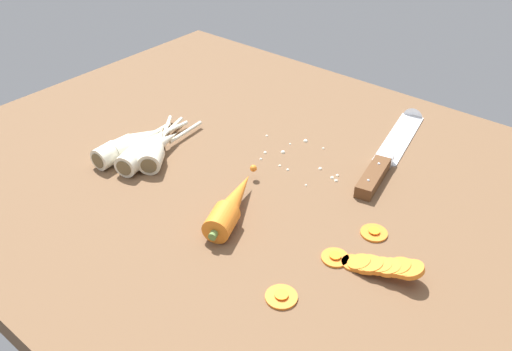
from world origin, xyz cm
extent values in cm
cube|color=brown|center=(0.00, 0.00, -2.00)|extent=(120.00, 90.00, 4.00)
cube|color=silver|center=(12.02, 26.76, 0.25)|extent=(8.20, 20.47, 0.50)
cone|color=silver|center=(9.84, 37.75, 0.25)|extent=(4.47, 3.71, 3.96)
cube|color=silver|center=(13.96, 16.96, 1.10)|extent=(3.27, 2.53, 2.20)
cube|color=brown|center=(15.22, 10.58, 1.10)|extent=(4.88, 11.33, 2.20)
sphere|color=silver|center=(14.68, 13.33, 2.20)|extent=(0.50, 0.50, 0.50)
sphere|color=silver|center=(15.77, 7.83, 2.20)|extent=(0.50, 0.50, 0.50)
cylinder|color=orange|center=(4.18, -15.12, 2.10)|extent=(5.80, 6.40, 4.20)
cone|color=orange|center=(1.92, -9.27, 2.10)|extent=(8.25, 13.16, 3.99)
sphere|color=orange|center=(-1.16, -1.29, 2.10)|extent=(1.20, 1.20, 1.20)
cylinder|color=#5B7F3D|center=(5.34, -18.13, 2.10)|extent=(1.48, 1.37, 1.20)
cylinder|color=silver|center=(-19.05, -12.89, 2.00)|extent=(5.28, 5.77, 4.00)
cone|color=silver|center=(-21.09, -6.59, 2.00)|extent=(6.23, 9.23, 3.80)
cylinder|color=silver|center=(-23.19, -0.14, 1.10)|extent=(3.50, 8.93, 0.70)
cylinder|color=brown|center=(-18.31, -15.15, 2.00)|extent=(2.76, 1.15, 2.80)
cylinder|color=silver|center=(-16.87, -10.27, 2.00)|extent=(5.81, 5.88, 4.00)
cone|color=silver|center=(-20.51, -5.44, 2.00)|extent=(7.69, 8.47, 3.80)
cylinder|color=silver|center=(-24.23, -0.49, 1.10)|extent=(5.60, 7.11, 0.70)
cylinder|color=brown|center=(-15.56, -12.01, 2.00)|extent=(2.42, 1.92, 2.80)
cylinder|color=silver|center=(-23.45, -11.18, 2.00)|extent=(4.21, 4.30, 4.00)
cone|color=silver|center=(-23.16, -5.50, 2.00)|extent=(4.18, 7.47, 3.80)
cylinder|color=silver|center=(-22.85, 0.32, 1.10)|extent=(1.11, 7.90, 0.70)
cylinder|color=brown|center=(-23.56, -13.22, 2.00)|extent=(2.81, 0.45, 2.80)
cylinder|color=silver|center=(-23.72, -14.50, 2.00)|extent=(4.28, 4.46, 4.00)
cone|color=silver|center=(-24.12, -8.68, 2.00)|extent=(4.30, 7.70, 3.80)
cylinder|color=silver|center=(-24.53, -2.72, 1.10)|extent=(1.25, 8.10, 0.70)
cylinder|color=brown|center=(-23.58, -16.59, 2.00)|extent=(2.81, 0.49, 2.80)
cylinder|color=silver|center=(-18.92, -12.06, 2.00)|extent=(4.40, 5.05, 4.00)
cone|color=silver|center=(-19.50, -5.55, 2.00)|extent=(4.53, 8.68, 3.80)
cylinder|color=silver|center=(-20.10, 1.13, 1.10)|extent=(1.51, 9.08, 0.70)
cylinder|color=brown|center=(-18.71, -14.41, 2.00)|extent=(2.82, 0.55, 2.80)
cylinder|color=orange|center=(22.81, -8.40, 0.35)|extent=(3.21, 3.21, 0.70)
cylinder|color=orange|center=(23.72, -8.22, 0.60)|extent=(3.44, 3.34, 2.06)
cylinder|color=orange|center=(24.76, -8.03, 0.84)|extent=(3.69, 3.60, 1.95)
cylinder|color=orange|center=(25.40, -8.04, 1.08)|extent=(3.51, 3.42, 1.84)
cylinder|color=orange|center=(26.56, -7.64, 1.33)|extent=(3.31, 3.23, 1.69)
cylinder|color=orange|center=(27.67, -7.37, 1.57)|extent=(3.51, 3.42, 1.85)
cylinder|color=orange|center=(28.70, -6.80, 1.82)|extent=(3.73, 3.64, 2.26)
cylinder|color=orange|center=(29.58, -6.74, 2.06)|extent=(3.63, 3.54, 1.97)
cylinder|color=orange|center=(30.39, -6.63, 2.31)|extent=(3.70, 3.61, 2.17)
cylinder|color=orange|center=(20.33, -9.10, 0.35)|extent=(3.94, 3.94, 0.70)
cylinder|color=orange|center=(20.33, -9.10, 0.62)|extent=(1.65, 1.65, 0.16)
cylinder|color=orange|center=(18.91, -19.75, 0.35)|extent=(4.29, 4.29, 0.70)
cylinder|color=orange|center=(18.91, -19.75, 0.62)|extent=(1.80, 1.80, 0.16)
cylinder|color=orange|center=(21.96, -0.90, 0.35)|extent=(4.06, 4.06, 0.70)
cylinder|color=orange|center=(21.96, -0.90, 0.62)|extent=(1.71, 1.71, 0.16)
sphere|color=silver|center=(-3.94, 4.16, 0.26)|extent=(0.52, 0.52, 0.52)
sphere|color=silver|center=(10.23, 7.08, 0.35)|extent=(0.70, 0.70, 0.70)
sphere|color=silver|center=(1.87, 4.51, 0.27)|extent=(0.55, 0.55, 0.55)
sphere|color=silver|center=(9.23, 7.41, 0.34)|extent=(0.69, 0.69, 0.69)
sphere|color=silver|center=(7.01, 2.75, 0.22)|extent=(0.44, 0.44, 0.44)
sphere|color=silver|center=(9.55, 8.56, 0.29)|extent=(0.57, 0.57, 0.57)
sphere|color=silver|center=(-2.97, 11.75, 0.21)|extent=(0.42, 0.42, 0.42)
sphere|color=silver|center=(-1.30, 14.44, 0.43)|extent=(0.87, 0.87, 0.87)
sphere|color=silver|center=(13.18, 11.65, 0.31)|extent=(0.63, 0.63, 0.63)
sphere|color=silver|center=(-2.24, 8.53, 0.42)|extent=(0.84, 0.84, 0.84)
sphere|color=silver|center=(6.11, 8.40, 0.35)|extent=(0.69, 0.69, 0.69)
sphere|color=silver|center=(0.14, 4.62, 0.26)|extent=(0.51, 0.51, 0.51)
sphere|color=silver|center=(2.75, 14.41, 0.25)|extent=(0.50, 0.50, 0.50)
sphere|color=silver|center=(-8.26, 11.29, 0.27)|extent=(0.53, 0.53, 0.53)
sphere|color=silver|center=(-4.70, 6.36, 0.32)|extent=(0.64, 0.64, 0.64)
camera|label=1|loc=(46.78, -58.73, 52.84)|focal=37.44mm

